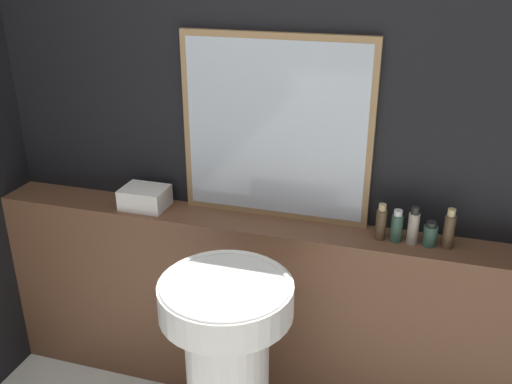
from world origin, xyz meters
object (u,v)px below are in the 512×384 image
shampoo_bottle (381,223)px  conditioner_bottle (397,227)px  towel_stack (145,197)px  body_wash_bottle (430,235)px  hand_soap_bottle (449,230)px  pedestal_sink (228,366)px  lotion_bottle (413,227)px  mirror (275,130)px

shampoo_bottle → conditioner_bottle: 0.06m
towel_stack → conditioner_bottle: (1.08, 0.00, 0.02)m
towel_stack → body_wash_bottle: (1.21, 0.00, 0.00)m
hand_soap_bottle → towel_stack: bearing=-180.0°
body_wash_bottle → hand_soap_bottle: (0.07, 0.00, 0.03)m
towel_stack → pedestal_sink: bearing=-40.8°
shampoo_bottle → conditioner_bottle: bearing=0.0°
conditioner_bottle → body_wash_bottle: conditioner_bottle is taller
hand_soap_bottle → pedestal_sink: bearing=-147.3°
body_wash_bottle → hand_soap_bottle: hand_soap_bottle is taller
conditioner_bottle → hand_soap_bottle: size_ratio=0.81×
pedestal_sink → shampoo_bottle: bearing=44.4°
hand_soap_bottle → lotion_bottle: bearing=-180.0°
shampoo_bottle → body_wash_bottle: 0.19m
pedestal_sink → towel_stack: towel_stack is taller
lotion_bottle → shampoo_bottle: bearing=180.0°
pedestal_sink → hand_soap_bottle: (0.73, 0.47, 0.45)m
lotion_bottle → body_wash_bottle: lotion_bottle is taller
towel_stack → shampoo_bottle: 1.02m
pedestal_sink → body_wash_bottle: (0.67, 0.47, 0.42)m
pedestal_sink → hand_soap_bottle: bearing=32.7°
towel_stack → body_wash_bottle: size_ratio=1.95×
conditioner_bottle → lotion_bottle: 0.06m
mirror → lotion_bottle: mirror is taller
body_wash_bottle → shampoo_bottle: bearing=-180.0°
hand_soap_bottle → mirror: bearing=173.0°
shampoo_bottle → hand_soap_bottle: (0.25, 0.00, 0.01)m
towel_stack → lotion_bottle: lotion_bottle is taller
pedestal_sink → body_wash_bottle: 0.91m
mirror → lotion_bottle: size_ratio=5.12×
lotion_bottle → hand_soap_bottle: (0.13, 0.00, 0.00)m
lotion_bottle → hand_soap_bottle: size_ratio=0.94×
body_wash_bottle → hand_soap_bottle: bearing=0.0°
mirror → body_wash_bottle: size_ratio=7.85×
pedestal_sink → mirror: 0.94m
conditioner_bottle → towel_stack: bearing=180.0°
towel_stack → hand_soap_bottle: size_ratio=1.20×
shampoo_bottle → lotion_bottle: 0.12m
pedestal_sink → shampoo_bottle: size_ratio=5.92×
pedestal_sink → lotion_bottle: (0.60, 0.47, 0.44)m
pedestal_sink → hand_soap_bottle: hand_soap_bottle is taller
pedestal_sink → conditioner_bottle: conditioner_bottle is taller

